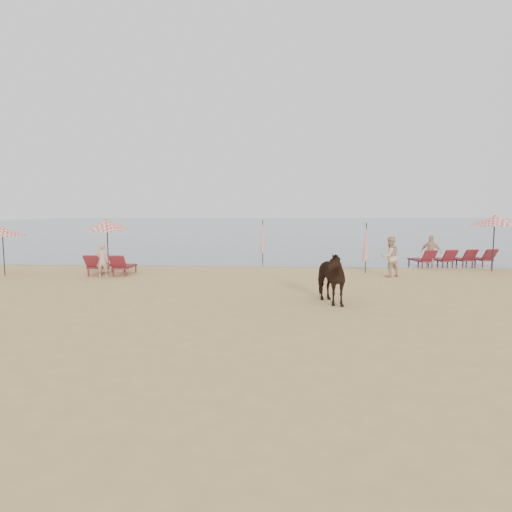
{
  "coord_description": "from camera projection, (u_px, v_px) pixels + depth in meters",
  "views": [
    {
      "loc": [
        0.95,
        -10.91,
        2.8
      ],
      "look_at": [
        0.0,
        5.0,
        1.1
      ],
      "focal_mm": 30.0,
      "sensor_mm": 36.0,
      "label": 1
    }
  ],
  "objects": [
    {
      "name": "cow",
      "position": [
        327.0,
        277.0,
        12.88
      ],
      "size": [
        1.45,
        2.07,
        1.6
      ],
      "primitive_type": "imported",
      "rotation": [
        0.0,
        0.0,
        0.35
      ],
      "color": "black",
      "rests_on": "ground"
    },
    {
      "name": "lounger_cluster_left",
      "position": [
        110.0,
        265.0,
        18.56
      ],
      "size": [
        1.77,
        1.71,
        0.63
      ],
      "rotation": [
        0.0,
        0.0,
        -0.02
      ],
      "color": "maroon",
      "rests_on": "ground"
    },
    {
      "name": "lounger_cluster_right",
      "position": [
        453.0,
        258.0,
        21.28
      ],
      "size": [
        4.18,
        2.52,
        0.62
      ],
      "rotation": [
        0.0,
        0.0,
        0.23
      ],
      "color": "maroon",
      "rests_on": "ground"
    },
    {
      "name": "beachgoer_right_a",
      "position": [
        390.0,
        257.0,
        18.08
      ],
      "size": [
        1.01,
        0.91,
        1.71
      ],
      "primitive_type": "imported",
      "rotation": [
        0.0,
        0.0,
        3.53
      ],
      "color": "tan",
      "rests_on": "ground"
    },
    {
      "name": "sea",
      "position": [
        277.0,
        224.0,
        90.59
      ],
      "size": [
        160.0,
        140.0,
        0.06
      ],
      "primitive_type": "cube",
      "color": "#51606B",
      "rests_on": "ground"
    },
    {
      "name": "umbrella_open_left_a",
      "position": [
        2.0,
        232.0,
        18.3
      ],
      "size": [
        1.85,
        1.85,
        2.11
      ],
      "rotation": [
        0.0,
        0.0,
        0.18
      ],
      "color": "black",
      "rests_on": "ground"
    },
    {
      "name": "umbrella_closed_left",
      "position": [
        263.0,
        237.0,
        22.48
      ],
      "size": [
        0.28,
        0.28,
        2.32
      ],
      "rotation": [
        0.0,
        0.0,
        0.06
      ],
      "color": "black",
      "rests_on": "ground"
    },
    {
      "name": "umbrella_open_right",
      "position": [
        495.0,
        221.0,
        19.54
      ],
      "size": [
        2.12,
        2.12,
        2.59
      ],
      "rotation": [
        0.0,
        0.0,
        0.29
      ],
      "color": "black",
      "rests_on": "ground"
    },
    {
      "name": "umbrella_closed_right",
      "position": [
        366.0,
        242.0,
        19.02
      ],
      "size": [
        0.27,
        0.27,
        2.26
      ],
      "rotation": [
        0.0,
        0.0,
        -0.4
      ],
      "color": "black",
      "rests_on": "ground"
    },
    {
      "name": "umbrella_open_left_b",
      "position": [
        107.0,
        225.0,
        20.27
      ],
      "size": [
        1.92,
        1.96,
        2.45
      ],
      "rotation": [
        0.0,
        0.0,
        -0.18
      ],
      "color": "black",
      "rests_on": "ground"
    },
    {
      "name": "beachgoer_right_b",
      "position": [
        431.0,
        252.0,
        20.65
      ],
      "size": [
        1.01,
        0.79,
        1.61
      ],
      "primitive_type": "imported",
      "rotation": [
        0.0,
        0.0,
        2.65
      ],
      "color": "tan",
      "rests_on": "ground"
    },
    {
      "name": "ground",
      "position": [
        245.0,
        318.0,
        11.18
      ],
      "size": [
        120.0,
        120.0,
        0.0
      ],
      "primitive_type": "plane",
      "color": "tan",
      "rests_on": "ground"
    },
    {
      "name": "beachgoer_left",
      "position": [
        102.0,
        260.0,
        17.85
      ],
      "size": [
        0.6,
        0.46,
        1.48
      ],
      "primitive_type": "imported",
      "rotation": [
        0.0,
        0.0,
        3.35
      ],
      "color": "tan",
      "rests_on": "ground"
    }
  ]
}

